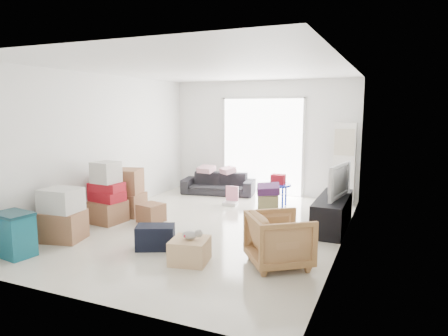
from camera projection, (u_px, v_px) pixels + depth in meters
room_shell at (209, 150)px, 6.81m from camera, size 4.98×6.48×3.18m
sliding_door at (262, 142)px, 9.53m from camera, size 2.10×0.04×2.33m
ac_tower at (344, 164)px, 8.52m from camera, size 0.45×0.30×1.75m
tv_console at (333, 212)px, 6.89m from camera, size 0.49×1.63×0.54m
television at (333, 193)px, 6.84m from camera, size 0.75×1.10×0.13m
sofa at (218, 180)px, 9.60m from camera, size 1.78×0.79×0.67m
pillow_left at (206, 163)px, 9.62m from camera, size 0.41×0.34×0.12m
pillow_right at (228, 164)px, 9.45m from camera, size 0.41×0.40×0.11m
armchair at (279, 237)px, 5.22m from camera, size 1.01×1.02×0.78m
storage_bins at (14, 234)px, 5.57m from camera, size 0.59×0.46×0.63m
box_stack_a at (62, 216)px, 6.23m from camera, size 0.72×0.64×0.83m
box_stack_b at (107, 196)px, 7.19m from camera, size 0.65×0.60×1.11m
box_stack_c at (127, 193)px, 7.69m from camera, size 0.63×0.63×0.90m
loose_box at (151, 213)px, 7.28m from camera, size 0.48×0.48×0.33m
duffel_bag at (155, 237)px, 5.88m from camera, size 0.64×0.53×0.35m
ottoman at (268, 204)px, 7.79m from camera, size 0.49×0.49×0.39m
blanket at (268, 191)px, 7.75m from camera, size 0.54×0.54×0.14m
kids_table at (278, 183)px, 8.40m from camera, size 0.55×0.55×0.67m
toy_walker at (231, 200)px, 8.55m from camera, size 0.32×0.29×0.39m
wood_crate at (190, 251)px, 5.37m from camera, size 0.57×0.57×0.32m
plush_bunny at (192, 235)px, 5.33m from camera, size 0.28×0.16×0.14m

